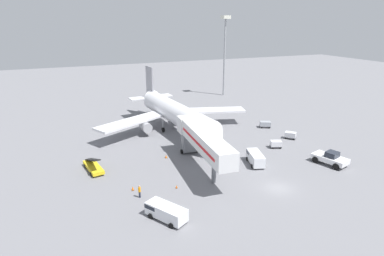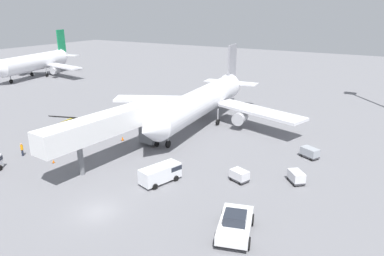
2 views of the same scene
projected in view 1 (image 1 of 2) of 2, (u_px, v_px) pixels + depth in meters
ground_plane at (278, 188)px, 48.36m from camera, size 300.00×300.00×0.00m
airplane_at_gate at (175, 112)px, 71.89m from camera, size 35.53×37.91×12.49m
jet_bridge at (201, 139)px, 53.65m from camera, size 4.91×19.84×6.75m
pushback_tug at (330, 158)px, 56.09m from camera, size 4.29×6.25×2.30m
belt_loader_truck at (93, 166)px, 53.80m from camera, size 2.79×6.11×2.93m
service_van_outer_left at (165, 211)px, 40.59m from camera, size 4.52×5.73×1.86m
service_van_near_center at (255, 157)px, 56.19m from camera, size 3.33×5.33×2.02m
baggage_cart_mid_right at (265, 124)px, 75.27m from camera, size 2.73×2.30×1.43m
baggage_cart_near_left at (290, 135)px, 68.17m from camera, size 2.43×2.52×1.43m
baggage_cart_far_center at (276, 144)px, 63.38m from camera, size 2.41×2.04×1.39m
ground_crew_worker_foreground at (140, 191)px, 45.51m from camera, size 0.47×0.47×1.87m
safety_cone_alpha at (166, 156)px, 58.84m from camera, size 0.43×0.43×0.65m
safety_cone_bravo at (176, 187)px, 48.29m from camera, size 0.32×0.32×0.49m
safety_cone_charlie at (133, 188)px, 47.68m from camera, size 0.39×0.39×0.60m
apron_light_mast at (225, 41)px, 102.82m from camera, size 2.40×2.40×24.70m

